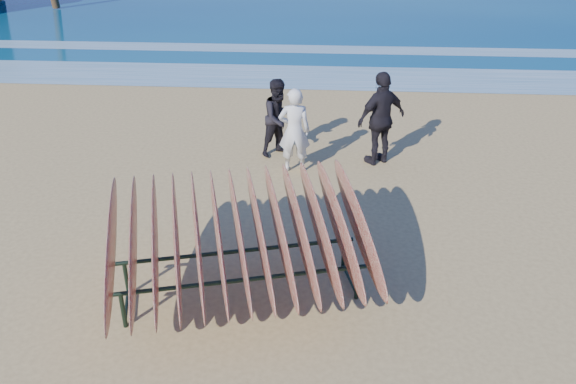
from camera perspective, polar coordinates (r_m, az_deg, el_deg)
name	(u,v)px	position (r m, az deg, el deg)	size (l,w,h in m)	color
ground	(284,279)	(7.88, -0.41, -8.84)	(120.00, 120.00, 0.00)	tan
foam_near	(310,77)	(16.98, 2.22, 11.60)	(160.00, 160.00, 0.00)	white
foam_far	(313,49)	(20.37, 2.59, 14.30)	(160.00, 160.00, 0.00)	white
surfboard_rack	(239,236)	(7.07, -4.99, -4.48)	(3.73, 3.32, 1.55)	black
person_white	(294,131)	(10.60, 0.65, 6.24)	(0.60, 0.39, 1.65)	silver
person_dark_a	(279,118)	(11.35, -0.90, 7.55)	(0.77, 0.60, 1.58)	black
person_dark_b	(381,119)	(11.07, 9.45, 7.36)	(1.08, 0.45, 1.84)	black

